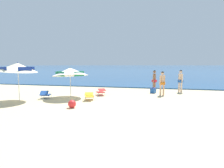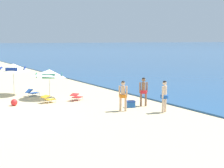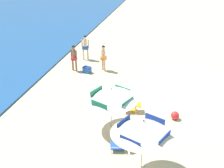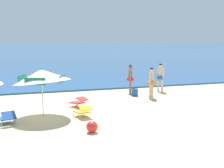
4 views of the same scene
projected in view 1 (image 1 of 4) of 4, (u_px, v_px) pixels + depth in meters
ground_plane at (117, 116)px, 7.57m from camera, size 800.00×800.00×0.00m
ocean_water at (151, 66)px, 404.57m from camera, size 800.00×800.00×0.10m
beach_umbrella_striped_main at (70, 72)px, 11.82m from camera, size 3.34×3.35×2.13m
beach_umbrella_striped_second at (18, 67)px, 10.61m from camera, size 2.52×2.50×2.37m
lounge_chair_under_umbrella at (101, 91)px, 12.75m from camera, size 0.91×1.00×0.49m
lounge_chair_beside_umbrella at (45, 94)px, 11.53m from camera, size 0.76×1.01×0.53m
lounge_chair_facing_sea at (89, 96)px, 10.99m from camera, size 0.74×0.96×0.49m
person_standing_near_shore at (162, 82)px, 12.62m from camera, size 0.42×0.42×1.71m
person_standing_beside at (154, 79)px, 14.48m from camera, size 0.43×0.49×1.74m
person_wading_in at (181, 79)px, 13.97m from camera, size 0.43×0.49×1.77m
cooler_box at (153, 90)px, 13.74m from camera, size 0.49×0.58×0.43m
beach_ball at (72, 104)px, 8.98m from camera, size 0.41×0.41×0.41m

